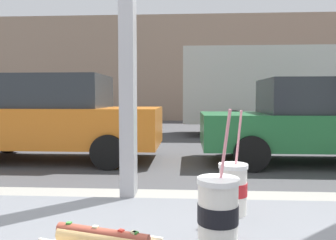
% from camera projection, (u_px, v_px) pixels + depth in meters
% --- Properties ---
extents(ground_plane, '(60.00, 60.00, 0.00)m').
position_uv_depth(ground_plane, '(180.00, 145.00, 9.13)').
color(ground_plane, '#424244').
extents(building_facade_far, '(28.00, 1.20, 5.94)m').
position_uv_depth(building_facade_far, '(184.00, 69.00, 19.11)').
color(building_facade_far, gray).
rests_on(building_facade_far, ground).
extents(soda_cup_left, '(0.10, 0.10, 0.32)m').
position_uv_depth(soda_cup_left, '(218.00, 213.00, 0.74)').
color(soda_cup_left, white).
rests_on(soda_cup_left, window_counter).
extents(soda_cup_right, '(0.09, 0.09, 0.31)m').
position_uv_depth(soda_cup_right, '(233.00, 188.00, 0.97)').
color(soda_cup_right, silver).
rests_on(soda_cup_right, window_counter).
extents(hotdog_tray_near, '(0.28, 0.16, 0.05)m').
position_uv_depth(hotdog_tray_near, '(102.00, 240.00, 0.74)').
color(hotdog_tray_near, beige).
rests_on(hotdog_tray_near, window_counter).
extents(parked_car_orange, '(4.53, 1.88, 1.77)m').
position_uv_depth(parked_car_orange, '(50.00, 117.00, 6.87)').
color(parked_car_orange, orange).
rests_on(parked_car_orange, ground).
extents(parked_car_green, '(4.40, 1.94, 1.68)m').
position_uv_depth(parked_car_green, '(316.00, 121.00, 6.56)').
color(parked_car_green, '#236B38').
rests_on(parked_car_green, ground).
extents(box_truck, '(6.89, 2.44, 2.94)m').
position_uv_depth(box_truck, '(279.00, 89.00, 11.39)').
color(box_truck, beige).
rests_on(box_truck, ground).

